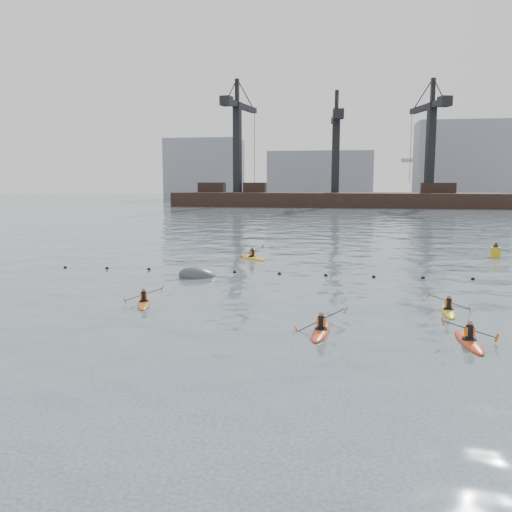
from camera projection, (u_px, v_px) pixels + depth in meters
The scene contains 11 objects.
ground at pixel (252, 439), 12.94m from camera, with size 400.00×400.00×0.00m, color #36464F.
float_line at pixel (303, 274), 35.04m from camera, with size 33.24×0.73×0.24m.
barge_pier at pixel (334, 198), 120.19m from camera, with size 72.00×19.30×29.50m.
skyline at pixel (345, 168), 158.12m from camera, with size 141.00×28.00×22.00m.
kayaker_0 at pixel (321, 330), 21.82m from camera, with size 2.17×3.13×1.29m.
kayaker_2 at pixel (144, 302), 26.78m from camera, with size 1.90×2.90×1.02m.
kayaker_3 at pixel (448, 310), 25.16m from camera, with size 1.99×2.93×1.05m.
kayaker_4 at pixel (469, 341), 20.42m from camera, with size 2.16×3.18×1.12m.
kayaker_5 at pixel (252, 257), 41.99m from camera, with size 2.80×2.73×1.16m.
mooring_buoy at pixel (198, 277), 34.23m from camera, with size 2.49×1.47×1.24m, color #434548.
nav_buoy at pixel (496, 252), 42.89m from camera, with size 0.74×0.74×1.35m.
Camera 1 is at (2.03, -12.02, 6.16)m, focal length 38.00 mm.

